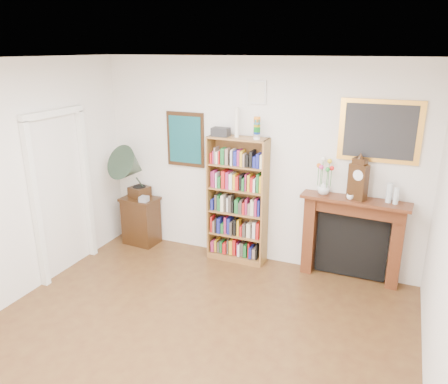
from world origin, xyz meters
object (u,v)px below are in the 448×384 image
at_px(bottle_left, 389,193).
at_px(bottle_right, 396,196).
at_px(cd_stack, 144,199).
at_px(gramophone, 132,169).
at_px(bookshelf, 237,194).
at_px(side_cabinet, 141,221).
at_px(mantel_clock, 358,180).
at_px(flower_vase, 324,188).
at_px(fireplace, 353,232).
at_px(teacup, 350,197).

height_order(bottle_left, bottle_right, bottle_left).
bearing_deg(cd_stack, bottle_left, 3.32).
bearing_deg(gramophone, bookshelf, 18.89).
xyz_separation_m(side_cabinet, gramophone, (-0.03, -0.10, 0.85)).
height_order(mantel_clock, flower_vase, mantel_clock).
bearing_deg(flower_vase, side_cabinet, -178.09).
distance_m(bookshelf, fireplace, 1.59).
relative_size(bookshelf, gramophone, 2.40).
distance_m(mantel_clock, bottle_left, 0.39).
distance_m(bookshelf, mantel_clock, 1.61).
bearing_deg(side_cabinet, bottle_left, 5.55).
relative_size(side_cabinet, flower_vase, 4.30).
height_order(fireplace, teacup, teacup).
xyz_separation_m(side_cabinet, flower_vase, (2.72, 0.09, 0.84)).
bearing_deg(bottle_left, fireplace, 174.49).
xyz_separation_m(mantel_clock, bottle_right, (0.45, 0.00, -0.15)).
relative_size(flower_vase, bottle_left, 0.71).
bearing_deg(side_cabinet, flower_vase, 6.13).
height_order(gramophone, bottle_left, gramophone).
relative_size(cd_stack, flower_vase, 0.70).
bearing_deg(bottle_left, mantel_clock, -174.92).
bearing_deg(cd_stack, teacup, 2.44).
bearing_deg(bottle_left, gramophone, -177.13).
height_order(teacup, bottle_right, bottle_right).
bearing_deg(mantel_clock, cd_stack, -153.19).
height_order(fireplace, gramophone, gramophone).
distance_m(mantel_clock, flower_vase, 0.45).
xyz_separation_m(mantel_clock, teacup, (-0.07, -0.04, -0.22)).
height_order(bookshelf, mantel_clock, bookshelf).
xyz_separation_m(bookshelf, gramophone, (-1.59, -0.15, 0.22)).
xyz_separation_m(fireplace, mantel_clock, (0.01, -0.07, 0.71)).
relative_size(side_cabinet, bottle_right, 3.67).
bearing_deg(side_cabinet, teacup, 4.42).
bearing_deg(gramophone, teacup, 15.63).
bearing_deg(fireplace, bookshelf, -173.82).
xyz_separation_m(teacup, bottle_left, (0.44, 0.07, 0.09)).
bearing_deg(mantel_clock, teacup, -129.04).
relative_size(cd_stack, bottle_left, 0.50).
relative_size(side_cabinet, gramophone, 0.86).
xyz_separation_m(side_cabinet, fireplace, (3.12, 0.12, 0.29)).
distance_m(mantel_clock, teacup, 0.23).
bearing_deg(flower_vase, teacup, -13.28).
distance_m(bookshelf, bottle_left, 1.95).
relative_size(side_cabinet, mantel_clock, 1.42).
relative_size(gramophone, mantel_clock, 1.65).
distance_m(fireplace, cd_stack, 2.98).
xyz_separation_m(gramophone, flower_vase, (2.74, 0.19, -0.01)).
distance_m(flower_vase, bottle_right, 0.86).
bearing_deg(cd_stack, flower_vase, 4.54).
distance_m(gramophone, bottle_right, 3.61).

